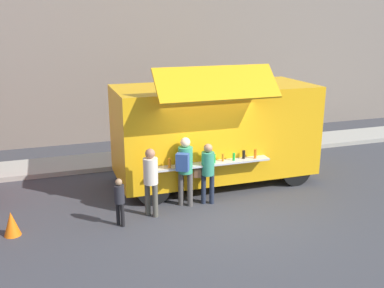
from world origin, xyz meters
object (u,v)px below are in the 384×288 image
(traffic_cone_orange, at_px, (12,224))
(customer_rear_waiting, at_px, (151,176))
(food_truck_main, at_px, (215,130))
(customer_front_ordering, at_px, (207,169))
(customer_mid_with_backpack, at_px, (185,165))
(child_near_queue, at_px, (120,198))
(trash_bin, at_px, (284,136))

(traffic_cone_orange, height_order, customer_rear_waiting, customer_rear_waiting)
(traffic_cone_orange, bearing_deg, food_truck_main, 17.51)
(customer_front_ordering, relative_size, customer_mid_with_backpack, 0.89)
(child_near_queue, bearing_deg, customer_rear_waiting, -13.91)
(customer_front_ordering, height_order, child_near_queue, customer_front_ordering)
(traffic_cone_orange, xyz_separation_m, customer_rear_waiting, (3.12, -0.01, 0.73))
(customer_mid_with_backpack, height_order, customer_rear_waiting, customer_mid_with_backpack)
(food_truck_main, height_order, customer_mid_with_backpack, food_truck_main)
(child_near_queue, bearing_deg, customer_front_ordering, -20.10)
(food_truck_main, height_order, traffic_cone_orange, food_truck_main)
(trash_bin, relative_size, child_near_queue, 0.79)
(trash_bin, xyz_separation_m, customer_rear_waiting, (-5.93, -4.03, 0.56))
(food_truck_main, relative_size, customer_mid_with_backpack, 3.11)
(trash_bin, relative_size, customer_mid_with_backpack, 0.50)
(food_truck_main, distance_m, child_near_queue, 3.76)
(traffic_cone_orange, distance_m, trash_bin, 9.91)
(customer_mid_with_backpack, distance_m, child_near_queue, 1.87)
(food_truck_main, height_order, customer_rear_waiting, food_truck_main)
(customer_front_ordering, height_order, customer_mid_with_backpack, customer_mid_with_backpack)
(customer_front_ordering, bearing_deg, customer_rear_waiting, 119.42)
(food_truck_main, xyz_separation_m, child_near_queue, (-3.08, -1.99, -0.85))
(traffic_cone_orange, xyz_separation_m, child_near_queue, (2.33, -0.29, 0.41))
(food_truck_main, xyz_separation_m, customer_mid_with_backpack, (-1.34, -1.43, -0.44))
(trash_bin, relative_size, customer_front_ordering, 0.56)
(traffic_cone_orange, distance_m, child_near_queue, 2.38)
(trash_bin, distance_m, customer_front_ordering, 5.82)
(customer_front_ordering, distance_m, customer_rear_waiting, 1.54)
(food_truck_main, xyz_separation_m, trash_bin, (3.65, 2.32, -1.08))
(trash_bin, relative_size, customer_rear_waiting, 0.53)
(customer_front_ordering, xyz_separation_m, child_near_queue, (-2.32, -0.54, -0.26))
(traffic_cone_orange, bearing_deg, child_near_queue, -7.06)
(trash_bin, height_order, customer_mid_with_backpack, customer_mid_with_backpack)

